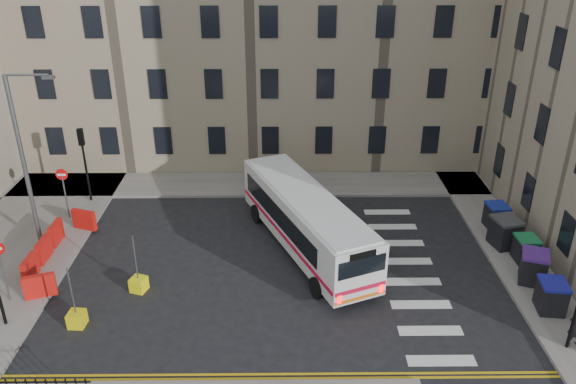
{
  "coord_description": "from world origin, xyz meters",
  "views": [
    {
      "loc": [
        -1.5,
        -21.07,
        13.77
      ],
      "look_at": [
        -1.28,
        1.45,
        3.0
      ],
      "focal_mm": 35.0,
      "sensor_mm": 36.0,
      "label": 1
    }
  ],
  "objects_px": {
    "wheelie_bin_e": "(496,216)",
    "bollard_chevron": "(77,319)",
    "wheelie_bin_d": "(505,232)",
    "wheelie_bin_c": "(526,249)",
    "streetlamp": "(23,160)",
    "bollard_yellow": "(139,284)",
    "wheelie_bin_a": "(551,296)",
    "wheelie_bin_b": "(533,267)",
    "bus": "(305,219)"
  },
  "relations": [
    {
      "from": "wheelie_bin_a",
      "to": "bollard_chevron",
      "type": "relative_size",
      "value": 2.11
    },
    {
      "from": "streetlamp",
      "to": "wheelie_bin_e",
      "type": "relative_size",
      "value": 6.67
    },
    {
      "from": "bollard_yellow",
      "to": "wheelie_bin_a",
      "type": "bearing_deg",
      "value": -5.68
    },
    {
      "from": "streetlamp",
      "to": "wheelie_bin_b",
      "type": "distance_m",
      "value": 22.49
    },
    {
      "from": "streetlamp",
      "to": "wheelie_bin_e",
      "type": "height_order",
      "value": "streetlamp"
    },
    {
      "from": "wheelie_bin_b",
      "to": "bollard_yellow",
      "type": "height_order",
      "value": "wheelie_bin_b"
    },
    {
      "from": "bus",
      "to": "wheelie_bin_d",
      "type": "xyz_separation_m",
      "value": [
        9.29,
        0.01,
        -0.74
      ]
    },
    {
      "from": "wheelie_bin_c",
      "to": "wheelie_bin_e",
      "type": "bearing_deg",
      "value": 93.42
    },
    {
      "from": "streetlamp",
      "to": "wheelie_bin_a",
      "type": "relative_size",
      "value": 6.42
    },
    {
      "from": "wheelie_bin_b",
      "to": "wheelie_bin_d",
      "type": "xyz_separation_m",
      "value": [
        -0.15,
        2.89,
        0.03
      ]
    },
    {
      "from": "wheelie_bin_b",
      "to": "wheelie_bin_e",
      "type": "distance_m",
      "value": 4.67
    },
    {
      "from": "bollard_yellow",
      "to": "bus",
      "type": "bearing_deg",
      "value": 24.71
    },
    {
      "from": "wheelie_bin_d",
      "to": "bollard_chevron",
      "type": "xyz_separation_m",
      "value": [
        -18.12,
        -5.48,
        -0.56
      ]
    },
    {
      "from": "streetlamp",
      "to": "bus",
      "type": "xyz_separation_m",
      "value": [
        12.51,
        -0.49,
        -2.73
      ]
    },
    {
      "from": "bollard_chevron",
      "to": "wheelie_bin_a",
      "type": "bearing_deg",
      "value": 1.94
    },
    {
      "from": "bus",
      "to": "bollard_yellow",
      "type": "height_order",
      "value": "bus"
    },
    {
      "from": "wheelie_bin_c",
      "to": "bollard_yellow",
      "type": "height_order",
      "value": "wheelie_bin_c"
    },
    {
      "from": "wheelie_bin_e",
      "to": "bollard_yellow",
      "type": "height_order",
      "value": "wheelie_bin_e"
    },
    {
      "from": "bus",
      "to": "wheelie_bin_a",
      "type": "height_order",
      "value": "bus"
    },
    {
      "from": "streetlamp",
      "to": "wheelie_bin_d",
      "type": "relative_size",
      "value": 5.44
    },
    {
      "from": "bus",
      "to": "wheelie_bin_e",
      "type": "distance_m",
      "value": 9.71
    },
    {
      "from": "bus",
      "to": "bollard_yellow",
      "type": "bearing_deg",
      "value": -177.96
    },
    {
      "from": "wheelie_bin_d",
      "to": "bollard_yellow",
      "type": "bearing_deg",
      "value": 178.01
    },
    {
      "from": "wheelie_bin_d",
      "to": "bus",
      "type": "bearing_deg",
      "value": 166.84
    },
    {
      "from": "streetlamp",
      "to": "wheelie_bin_d",
      "type": "distance_m",
      "value": 22.08
    },
    {
      "from": "wheelie_bin_a",
      "to": "wheelie_bin_e",
      "type": "distance_m",
      "value": 6.64
    },
    {
      "from": "wheelie_bin_c",
      "to": "bollard_yellow",
      "type": "bearing_deg",
      "value": -174.64
    },
    {
      "from": "bollard_yellow",
      "to": "bollard_chevron",
      "type": "relative_size",
      "value": 1.0
    },
    {
      "from": "wheelie_bin_e",
      "to": "wheelie_bin_c",
      "type": "bearing_deg",
      "value": -91.02
    },
    {
      "from": "wheelie_bin_b",
      "to": "wheelie_bin_d",
      "type": "relative_size",
      "value": 1.02
    },
    {
      "from": "bus",
      "to": "wheelie_bin_c",
      "type": "bearing_deg",
      "value": -30.19
    },
    {
      "from": "bollard_yellow",
      "to": "wheelie_bin_e",
      "type": "bearing_deg",
      "value": 16.88
    },
    {
      "from": "wheelie_bin_b",
      "to": "bollard_chevron",
      "type": "height_order",
      "value": "wheelie_bin_b"
    },
    {
      "from": "bus",
      "to": "bollard_yellow",
      "type": "relative_size",
      "value": 17.14
    },
    {
      "from": "wheelie_bin_c",
      "to": "bollard_yellow",
      "type": "relative_size",
      "value": 1.94
    },
    {
      "from": "bollard_chevron",
      "to": "streetlamp",
      "type": "bearing_deg",
      "value": 121.73
    },
    {
      "from": "wheelie_bin_a",
      "to": "wheelie_bin_b",
      "type": "relative_size",
      "value": 0.83
    },
    {
      "from": "bus",
      "to": "bollard_yellow",
      "type": "xyz_separation_m",
      "value": [
        -7.01,
        -3.23,
        -1.3
      ]
    },
    {
      "from": "wheelie_bin_a",
      "to": "wheelie_bin_d",
      "type": "height_order",
      "value": "wheelie_bin_d"
    },
    {
      "from": "streetlamp",
      "to": "wheelie_bin_a",
      "type": "xyz_separation_m",
      "value": [
        21.86,
        -5.34,
        -3.55
      ]
    },
    {
      "from": "wheelie_bin_d",
      "to": "bollard_chevron",
      "type": "distance_m",
      "value": 18.94
    },
    {
      "from": "wheelie_bin_e",
      "to": "bollard_chevron",
      "type": "relative_size",
      "value": 2.03
    },
    {
      "from": "streetlamp",
      "to": "bollard_yellow",
      "type": "xyz_separation_m",
      "value": [
        5.5,
        -3.72,
        -4.04
      ]
    },
    {
      "from": "bollard_chevron",
      "to": "wheelie_bin_d",
      "type": "bearing_deg",
      "value": 16.83
    },
    {
      "from": "wheelie_bin_e",
      "to": "bollard_chevron",
      "type": "height_order",
      "value": "wheelie_bin_e"
    },
    {
      "from": "wheelie_bin_c",
      "to": "wheelie_bin_a",
      "type": "bearing_deg",
      "value": -97.82
    },
    {
      "from": "wheelie_bin_b",
      "to": "wheelie_bin_e",
      "type": "bearing_deg",
      "value": 110.46
    },
    {
      "from": "wheelie_bin_c",
      "to": "bollard_yellow",
      "type": "distance_m",
      "value": 16.89
    },
    {
      "from": "wheelie_bin_c",
      "to": "wheelie_bin_e",
      "type": "distance_m",
      "value": 3.09
    },
    {
      "from": "wheelie_bin_b",
      "to": "bollard_chevron",
      "type": "relative_size",
      "value": 2.54
    }
  ]
}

